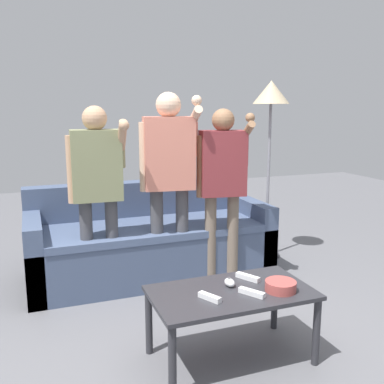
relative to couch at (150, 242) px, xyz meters
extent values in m
plane|color=slate|center=(-0.08, -1.46, -0.29)|extent=(12.00, 12.00, 0.00)
cube|color=#475675|center=(0.00, -0.04, -0.08)|extent=(2.12, 0.86, 0.42)
cube|color=#4D5D7E|center=(0.00, -0.11, 0.16)|extent=(1.84, 0.74, 0.06)
cube|color=#475675|center=(0.00, 0.30, 0.32)|extent=(2.12, 0.18, 0.38)
cube|color=#475675|center=(-0.99, -0.04, 0.02)|extent=(0.14, 0.86, 0.62)
cube|color=#475675|center=(0.99, -0.04, 0.02)|extent=(0.14, 0.86, 0.62)
cube|color=#2D2D33|center=(0.09, -1.53, 0.13)|extent=(0.95, 0.53, 0.03)
cylinder|color=#2D2D33|center=(-0.36, -1.76, -0.09)|extent=(0.04, 0.04, 0.41)
cylinder|color=#2D2D33|center=(0.53, -1.76, -0.09)|extent=(0.04, 0.04, 0.41)
cylinder|color=#2D2D33|center=(-0.36, -1.29, -0.09)|extent=(0.04, 0.04, 0.41)
cylinder|color=#2D2D33|center=(0.53, -1.29, -0.09)|extent=(0.04, 0.04, 0.41)
cylinder|color=#B24C47|center=(0.36, -1.63, 0.17)|extent=(0.18, 0.18, 0.06)
ellipsoid|color=white|center=(0.10, -1.47, 0.17)|extent=(0.06, 0.09, 0.05)
cylinder|color=#4C4C51|center=(0.10, -1.45, 0.19)|extent=(0.02, 0.02, 0.01)
cylinder|color=#2D2D33|center=(1.23, 0.03, -0.28)|extent=(0.28, 0.28, 0.02)
cylinder|color=gray|center=(1.23, 0.03, 0.48)|extent=(0.03, 0.03, 1.51)
cone|color=#C1AD89|center=(1.23, 0.03, 1.35)|extent=(0.35, 0.35, 0.22)
cylinder|color=#47474C|center=(-0.60, -0.34, 0.10)|extent=(0.10, 0.10, 0.79)
cylinder|color=#47474C|center=(-0.40, -0.35, 0.10)|extent=(0.10, 0.10, 0.79)
cube|color=gray|center=(-0.50, -0.34, 0.77)|extent=(0.38, 0.22, 0.54)
sphere|color=tan|center=(-0.50, -0.34, 1.12)|extent=(0.19, 0.19, 0.19)
cylinder|color=tan|center=(-0.68, -0.33, 0.74)|extent=(0.07, 0.07, 0.51)
cylinder|color=gray|center=(-0.31, -0.35, 0.87)|extent=(0.07, 0.07, 0.26)
cylinder|color=tan|center=(-0.31, -0.45, 1.00)|extent=(0.07, 0.21, 0.24)
sphere|color=tan|center=(-0.32, -0.56, 1.08)|extent=(0.08, 0.08, 0.08)
cylinder|color=#47474C|center=(-0.03, -0.35, 0.13)|extent=(0.11, 0.11, 0.84)
cylinder|color=#47474C|center=(0.18, -0.38, 0.13)|extent=(0.11, 0.11, 0.84)
cube|color=#DB7F6B|center=(0.08, -0.37, 0.84)|extent=(0.43, 0.27, 0.58)
sphere|color=beige|center=(0.08, -0.37, 1.22)|extent=(0.20, 0.20, 0.20)
cylinder|color=beige|center=(-0.12, -0.34, 0.82)|extent=(0.07, 0.07, 0.55)
cylinder|color=#DB7F6B|center=(0.27, -0.40, 0.95)|extent=(0.07, 0.07, 0.27)
cylinder|color=beige|center=(0.27, -0.46, 1.13)|extent=(0.10, 0.28, 0.18)
sphere|color=beige|center=(0.26, -0.51, 1.26)|extent=(0.08, 0.08, 0.08)
cylinder|color=#756656|center=(0.41, -0.44, 0.10)|extent=(0.10, 0.10, 0.78)
cylinder|color=#756656|center=(0.61, -0.47, 0.10)|extent=(0.10, 0.10, 0.78)
cube|color=brown|center=(0.51, -0.45, 0.75)|extent=(0.40, 0.25, 0.53)
sphere|color=#936B4C|center=(0.51, -0.45, 1.10)|extent=(0.18, 0.18, 0.18)
cylinder|color=#936B4C|center=(0.33, -0.42, 0.73)|extent=(0.07, 0.07, 0.51)
cylinder|color=brown|center=(0.69, -0.48, 0.85)|extent=(0.07, 0.07, 0.25)
cylinder|color=#936B4C|center=(0.68, -0.54, 1.01)|extent=(0.10, 0.26, 0.18)
sphere|color=#936B4C|center=(0.67, -0.61, 1.12)|extent=(0.07, 0.07, 0.07)
cube|color=white|center=(0.17, -1.62, 0.16)|extent=(0.12, 0.16, 0.03)
cylinder|color=silver|center=(0.15, -1.60, 0.18)|extent=(0.01, 0.01, 0.00)
cube|color=silver|center=(0.19, -1.66, 0.18)|extent=(0.02, 0.02, 0.00)
cube|color=white|center=(0.26, -1.41, 0.16)|extent=(0.11, 0.16, 0.03)
cylinder|color=silver|center=(0.24, -1.38, 0.18)|extent=(0.01, 0.01, 0.00)
cube|color=silver|center=(0.28, -1.45, 0.18)|extent=(0.02, 0.02, 0.00)
cube|color=white|center=(-0.08, -1.59, 0.16)|extent=(0.10, 0.15, 0.03)
cylinder|color=silver|center=(-0.09, -1.57, 0.18)|extent=(0.01, 0.01, 0.00)
cube|color=silver|center=(-0.06, -1.63, 0.18)|extent=(0.02, 0.02, 0.00)
camera|label=1|loc=(-0.98, -3.69, 1.20)|focal=40.71mm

